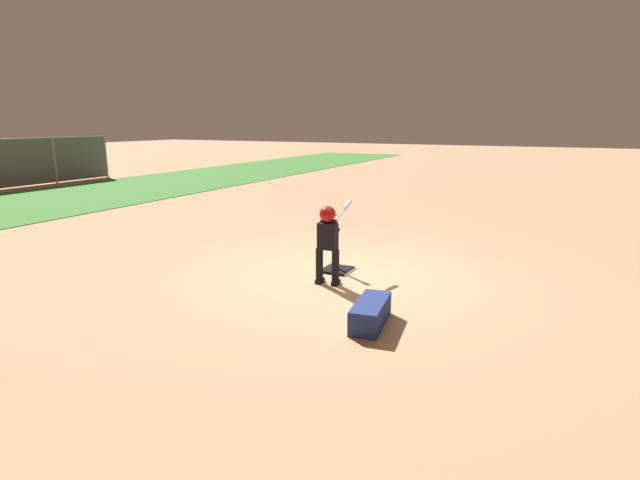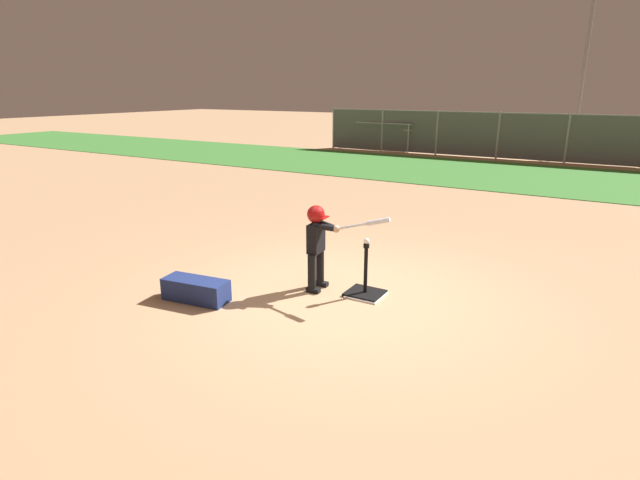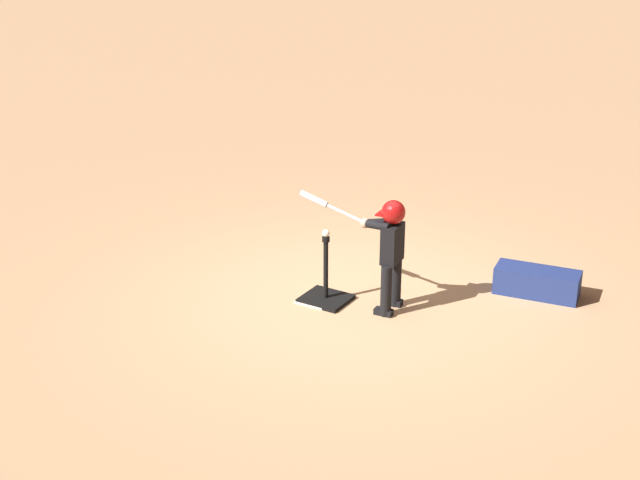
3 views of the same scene
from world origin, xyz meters
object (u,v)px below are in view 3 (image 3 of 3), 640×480
baseball (326,233)px  equipment_bag (537,282)px  batting_tee (326,293)px  batter_child (388,241)px

baseball → equipment_bag: size_ratio=0.09×
batting_tee → baseball: (-0.00, -0.00, 0.64)m
batter_child → baseball: bearing=13.3°
baseball → batting_tee: bearing=45.0°
batting_tee → baseball: baseball is taller
equipment_bag → batter_child: bearing=35.6°
batting_tee → equipment_bag: size_ratio=0.82×
batter_child → equipment_bag: 1.69m
batter_child → batting_tee: bearing=13.3°
batter_child → baseball: 0.63m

